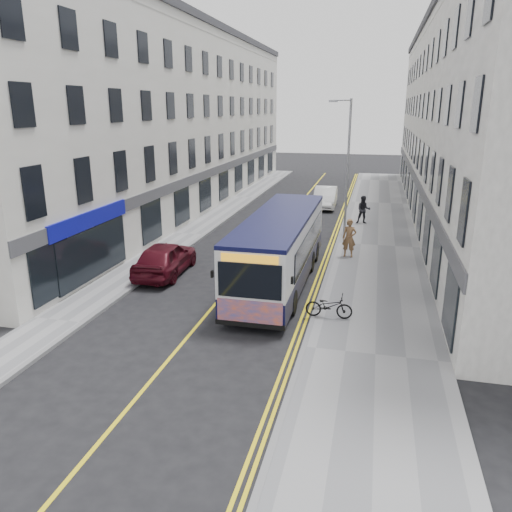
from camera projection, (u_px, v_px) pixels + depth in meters
The scene contains 17 objects.
ground at pixel (200, 323), 18.16m from camera, with size 140.00×140.00×0.00m, color black.
pavement_east at pixel (378, 246), 27.92m from camera, with size 4.50×64.00×0.12m, color gray.
pavement_west at pixel (189, 234), 30.44m from camera, with size 2.00×64.00×0.12m, color gray.
kerb_east at pixel (337, 243), 28.42m from camera, with size 0.18×64.00×0.13m, color slate.
kerb_west at pixel (204, 235), 30.22m from camera, with size 0.18×64.00×0.13m, color slate.
road_centre_line at pixel (269, 240), 29.34m from camera, with size 0.12×64.00×0.01m, color yellow.
road_dbl_yellow_inner at pixel (329, 244), 28.54m from camera, with size 0.10×64.00×0.01m, color yellow.
road_dbl_yellow_outer at pixel (333, 244), 28.50m from camera, with size 0.10×64.00×0.01m, color yellow.
terrace_east at pixel (466, 123), 33.28m from camera, with size 6.00×46.00×13.00m, color white.
terrace_west at pixel (179, 121), 37.87m from camera, with size 6.00×46.00×13.00m, color silver.
streetlamp at pixel (347, 163), 29.01m from camera, with size 1.32×0.18×8.00m.
city_bus at pixel (280, 247), 21.64m from camera, with size 2.51×10.73×3.12m.
bicycle at pixel (329, 306), 18.19m from camera, with size 0.60×1.71×0.90m, color black.
pedestrian_near at pixel (349, 238), 25.49m from camera, with size 0.72×0.47×1.97m, color brown.
pedestrian_far at pixel (364, 210), 32.83m from camera, with size 0.89×0.70×1.84m, color black.
car_white at pixel (325, 197), 38.80m from camera, with size 1.66×4.76×1.57m, color white.
car_maroon at pixel (165, 258), 23.19m from camera, with size 1.86×4.63×1.58m, color #480C16.
Camera 1 is at (5.90, -15.76, 7.54)m, focal length 35.00 mm.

